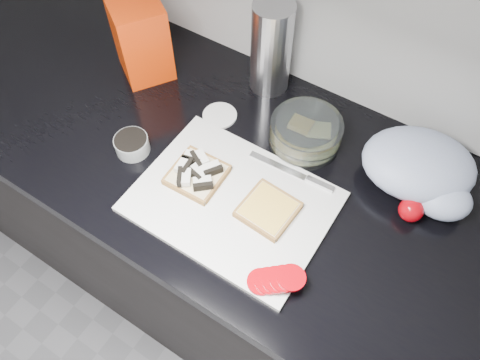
# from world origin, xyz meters

# --- Properties ---
(base_cabinet) EXTENTS (3.50, 0.60, 0.86)m
(base_cabinet) POSITION_xyz_m (0.00, 1.20, 0.43)
(base_cabinet) COLOR black
(base_cabinet) RESTS_ON ground
(countertop) EXTENTS (3.50, 0.64, 0.04)m
(countertop) POSITION_xyz_m (0.00, 1.20, 0.88)
(countertop) COLOR black
(countertop) RESTS_ON base_cabinet
(cutting_board) EXTENTS (0.40, 0.30, 0.01)m
(cutting_board) POSITION_xyz_m (-0.02, 1.10, 0.91)
(cutting_board) COLOR silver
(cutting_board) RESTS_ON countertop
(bread_left) EXTENTS (0.12, 0.12, 0.04)m
(bread_left) POSITION_xyz_m (-0.12, 1.11, 0.92)
(bread_left) COLOR #F9EBAF
(bread_left) RESTS_ON cutting_board
(bread_right) EXTENTS (0.12, 0.12, 0.02)m
(bread_right) POSITION_xyz_m (0.06, 1.11, 0.92)
(bread_right) COLOR #F9EBAF
(bread_right) RESTS_ON cutting_board
(tomato_slices) EXTENTS (0.11, 0.10, 0.02)m
(tomato_slices) POSITION_xyz_m (0.15, 0.99, 0.92)
(tomato_slices) COLOR #A9030C
(tomato_slices) RESTS_ON cutting_board
(knife) EXTENTS (0.20, 0.02, 0.01)m
(knife) POSITION_xyz_m (0.07, 1.23, 0.92)
(knife) COLOR silver
(knife) RESTS_ON cutting_board
(seed_tub) EXTENTS (0.08, 0.08, 0.04)m
(seed_tub) POSITION_xyz_m (-0.29, 1.09, 0.92)
(seed_tub) COLOR gray
(seed_tub) RESTS_ON countertop
(tub_lid) EXTENTS (0.09, 0.09, 0.01)m
(tub_lid) POSITION_xyz_m (-0.18, 1.28, 0.90)
(tub_lid) COLOR silver
(tub_lid) RESTS_ON countertop
(glass_bowl) EXTENTS (0.16, 0.16, 0.07)m
(glass_bowl) POSITION_xyz_m (0.03, 1.32, 0.93)
(glass_bowl) COLOR silver
(glass_bowl) RESTS_ON countertop
(bread_bag) EXTENTS (0.17, 0.17, 0.20)m
(bread_bag) POSITION_xyz_m (-0.42, 1.31, 1.00)
(bread_bag) COLOR red
(bread_bag) RESTS_ON countertop
(steel_canister) EXTENTS (0.10, 0.10, 0.23)m
(steel_canister) POSITION_xyz_m (-0.13, 1.44, 1.02)
(steel_canister) COLOR #B3B3B8
(steel_canister) RESTS_ON countertop
(grocery_bag) EXTENTS (0.29, 0.25, 0.10)m
(grocery_bag) POSITION_xyz_m (0.29, 1.35, 0.95)
(grocery_bag) COLOR #A6B4CD
(grocery_bag) RESTS_ON countertop
(whole_tomatoes) EXTENTS (0.05, 0.05, 0.05)m
(whole_tomatoes) POSITION_xyz_m (0.30, 1.27, 0.93)
(whole_tomatoes) COLOR #A9030C
(whole_tomatoes) RESTS_ON countertop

